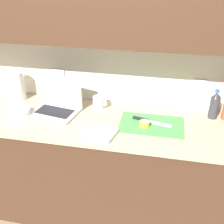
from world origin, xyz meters
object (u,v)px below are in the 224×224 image
laptop (57,104)px  bottle_green_soda (214,105)px  measuring_cup (98,102)px  bowl_white (19,113)px  lemon_half_cut (145,123)px  cutting_board (151,125)px  knife (145,120)px  paper_towel_roll (18,86)px

laptop → bottle_green_soda: (1.13, 0.13, 0.04)m
measuring_cup → bowl_white: measuring_cup is taller
lemon_half_cut → bowl_white: (-0.90, -0.04, 0.00)m
cutting_board → measuring_cup: measuring_cup is taller
knife → paper_towel_roll: (-1.03, 0.16, 0.10)m
laptop → bottle_green_soda: size_ratio=1.70×
bowl_white → knife: bearing=6.4°
measuring_cup → paper_towel_roll: bearing=178.4°
paper_towel_roll → bowl_white: bearing=-63.3°
bowl_white → paper_towel_roll: size_ratio=0.69×
cutting_board → bowl_white: size_ratio=2.75×
bottle_green_soda → bowl_white: bottle_green_soda is taller
bottle_green_soda → paper_towel_roll: size_ratio=0.94×
knife → bottle_green_soda: bottle_green_soda is taller
bottle_green_soda → measuring_cup: 0.84m
bottle_green_soda → knife: bearing=-161.0°
knife → bottle_green_soda: 0.50m
bottle_green_soda → measuring_cup: bearing=-178.3°
cutting_board → lemon_half_cut: size_ratio=6.31×
laptop → lemon_half_cut: 0.66m
lemon_half_cut → paper_towel_roll: bearing=168.0°
cutting_board → knife: (-0.05, 0.04, 0.01)m
paper_towel_roll → bottle_green_soda: bearing=0.2°
laptop → knife: bearing=7.3°
knife → bowl_white: bowl_white is taller
laptop → bottle_green_soda: 1.13m
lemon_half_cut → bottle_green_soda: bottle_green_soda is taller
lemon_half_cut → bowl_white: bearing=-177.6°
measuring_cup → paper_towel_roll: (-0.66, 0.02, 0.07)m
bowl_white → paper_towel_roll: 0.30m
laptop → knife: size_ratio=1.33×
bowl_white → paper_towel_roll: bearing=116.7°
bowl_white → measuring_cup: bearing=24.0°
measuring_cup → knife: bearing=-20.2°
knife → bowl_white: 0.91m
knife → bottle_green_soda: bearing=30.9°
knife → paper_towel_roll: bearing=-176.7°
laptop → measuring_cup: size_ratio=3.53×
laptop → measuring_cup: laptop is taller
cutting_board → bottle_green_soda: bottle_green_soda is taller
measuring_cup → bottle_green_soda: bearing=1.7°
knife → measuring_cup: bearing=171.6°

